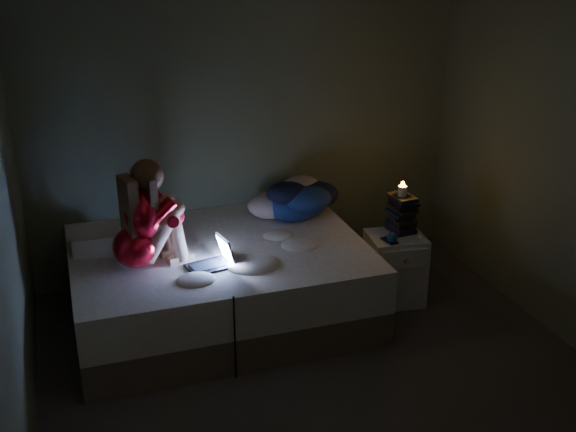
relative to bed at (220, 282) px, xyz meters
name	(u,v)px	position (x,y,z in m)	size (l,w,h in m)	color
floor	(330,388)	(0.46, -1.10, -0.30)	(3.60, 3.80, 0.02)	#443E3B
wall_back	(247,120)	(0.46, 0.81, 1.01)	(3.60, 0.02, 2.60)	#565E4F
wall_front	(546,388)	(0.46, -3.01, 1.01)	(3.60, 0.02, 2.60)	#565E4F
wall_left	(0,239)	(-1.35, -1.10, 1.01)	(0.02, 3.80, 2.60)	#565E4F
bed	(220,282)	(0.00, 0.00, 0.00)	(2.12, 1.59, 0.58)	beige
pillow	(102,238)	(-0.81, 0.28, 0.35)	(0.43, 0.31, 0.13)	white
woman	(133,217)	(-0.61, -0.17, 0.67)	(0.47, 0.31, 0.77)	maroon
laptop	(209,253)	(-0.14, -0.31, 0.40)	(0.31, 0.22, 0.22)	black
clothes_pile	(295,197)	(0.72, 0.38, 0.46)	(0.55, 0.44, 0.33)	navy
nightstand	(395,268)	(1.36, -0.19, -0.01)	(0.42, 0.37, 0.56)	silver
book_stack	(401,213)	(1.42, -0.12, 0.43)	(0.19, 0.25, 0.32)	black
candle	(403,188)	(1.42, -0.12, 0.63)	(0.07, 0.07, 0.08)	beige
phone	(391,241)	(1.27, -0.28, 0.28)	(0.07, 0.14, 0.01)	black
blue_orb	(394,238)	(1.28, -0.31, 0.31)	(0.08, 0.08, 0.08)	navy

